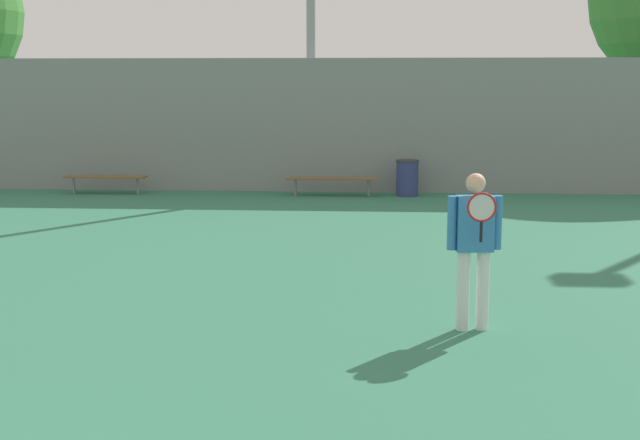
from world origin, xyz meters
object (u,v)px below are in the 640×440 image
tennis_player (474,241)px  bench_courtside_near (332,179)px  trash_bin (407,178)px  bench_by_gate (105,178)px

tennis_player → bench_courtside_near: (-2.18, 11.09, -0.59)m
trash_bin → tennis_player: bearing=-87.8°
bench_by_gate → trash_bin: size_ratio=2.30×
bench_courtside_near → trash_bin: trash_bin is taller
tennis_player → trash_bin: bearing=84.0°
tennis_player → trash_bin: 11.21m
bench_by_gate → trash_bin: bearing=0.8°
bench_courtside_near → trash_bin: size_ratio=2.54×
tennis_player → bench_courtside_near: 11.32m
bench_courtside_near → trash_bin: bearing=3.3°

